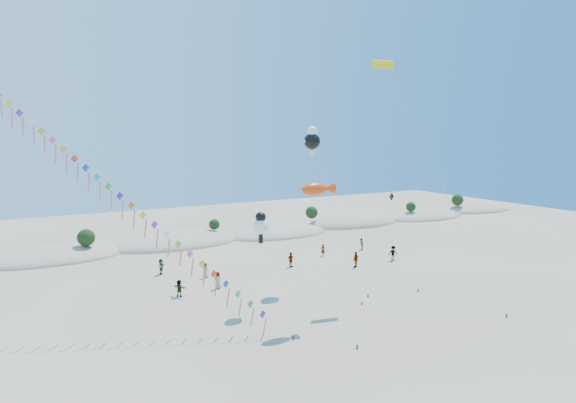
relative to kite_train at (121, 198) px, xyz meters
The scene contains 9 objects.
ground 23.93m from the kite_train, 56.16° to the right, with size 160.00×160.00×0.00m, color gray.
dune_ridge 31.90m from the kite_train, 64.37° to the left, with size 145.30×11.49×5.57m.
kite_train is the anchor object (origin of this frame).
fish_kite 15.86m from the kite_train, 22.07° to the right, with size 3.07×7.69×11.45m.
cartoon_kite_low 11.89m from the kite_train, ahead, with size 8.91×4.91×8.67m.
cartoon_kite_high 20.83m from the kite_train, ahead, with size 2.41×8.96×16.31m.
parafoil_kite 27.97m from the kite_train, ahead, with size 4.22×13.90×22.76m.
dark_kite 32.69m from the kite_train, ahead, with size 7.96×12.78×8.19m.
beachgoers 21.95m from the kite_train, 22.77° to the left, with size 28.35×9.96×1.85m.
Camera 1 is at (-18.97, -21.44, 15.23)m, focal length 30.00 mm.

